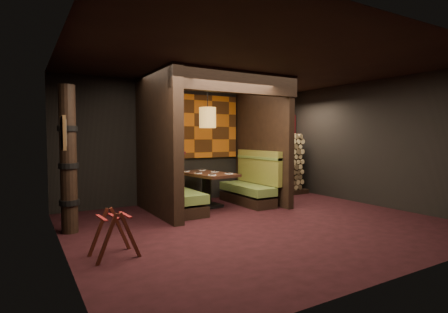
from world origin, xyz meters
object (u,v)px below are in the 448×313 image
at_px(dining_table, 207,183).
at_px(luggage_rack, 114,232).
at_px(totem_column, 68,160).
at_px(firewood_stack, 277,164).
at_px(booth_bench_right, 251,186).
at_px(booth_bench_left, 176,193).
at_px(pendant_lamp, 208,118).

bearing_deg(dining_table, luggage_rack, -138.60).
xyz_separation_m(totem_column, firewood_stack, (5.33, 1.25, -0.37)).
height_order(booth_bench_right, totem_column, totem_column).
distance_m(booth_bench_left, booth_bench_right, 1.89).
relative_size(pendant_lamp, luggage_rack, 1.66).
distance_m(booth_bench_left, totem_column, 2.30).
bearing_deg(totem_column, firewood_stack, 13.19).
height_order(luggage_rack, totem_column, totem_column).
relative_size(booth_bench_right, totem_column, 0.67).
distance_m(booth_bench_right, luggage_rack, 4.19).
xyz_separation_m(luggage_rack, totem_column, (-0.35, 1.54, 0.86)).
bearing_deg(luggage_rack, totem_column, 102.87).
xyz_separation_m(booth_bench_left, luggage_rack, (-1.74, -2.09, -0.07)).
xyz_separation_m(dining_table, totem_column, (-2.91, -0.72, 0.65)).
xyz_separation_m(booth_bench_right, pendant_lamp, (-1.07, 0.12, 1.59)).
distance_m(luggage_rack, totem_column, 1.79).
height_order(booth_bench_left, firewood_stack, firewood_stack).
height_order(luggage_rack, firewood_stack, firewood_stack).
bearing_deg(booth_bench_left, totem_column, -165.25).
bearing_deg(booth_bench_right, luggage_rack, -150.12).
xyz_separation_m(pendant_lamp, firewood_stack, (2.43, 0.58, -1.17)).
bearing_deg(luggage_rack, pendant_lamp, 40.77).
distance_m(luggage_rack, firewood_stack, 5.73).
bearing_deg(totem_column, dining_table, 13.88).
height_order(booth_bench_left, totem_column, totem_column).
xyz_separation_m(booth_bench_right, luggage_rack, (-3.63, -2.09, -0.07)).
distance_m(booth_bench_left, luggage_rack, 2.72).
distance_m(pendant_lamp, firewood_stack, 2.76).
distance_m(booth_bench_right, dining_table, 1.09).
bearing_deg(firewood_stack, booth_bench_right, -152.65).
distance_m(booth_bench_right, pendant_lamp, 1.92).
relative_size(totem_column, firewood_stack, 1.39).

